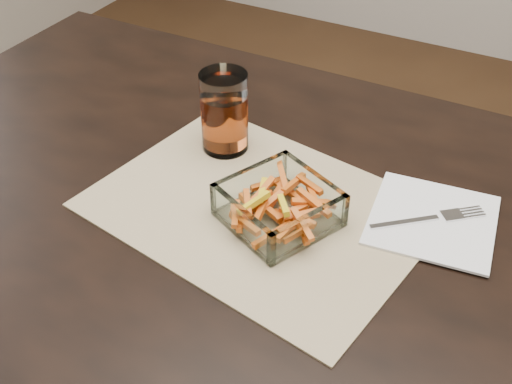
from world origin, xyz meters
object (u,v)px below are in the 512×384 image
fork (431,218)px  dining_table (325,296)px  glass_bowl (279,208)px  tumbler (224,115)px

fork → dining_table: bearing=-81.2°
fork → glass_bowl: bearing=-103.1°
glass_bowl → fork: glass_bowl is taller
glass_bowl → dining_table: bearing=-13.9°
dining_table → tumbler: 0.31m
fork → tumbler: bearing=-134.1°
dining_table → glass_bowl: glass_bowl is taller
dining_table → tumbler: size_ratio=12.50×
dining_table → tumbler: (-0.24, 0.14, 0.15)m
dining_table → glass_bowl: (-0.09, 0.02, 0.11)m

